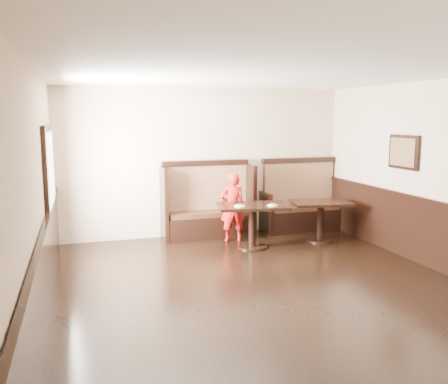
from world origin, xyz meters
name	(u,v)px	position (x,y,z in m)	size (l,w,h in m)	color
ground	(276,298)	(0.00, 0.00, 0.00)	(7.00, 7.00, 0.00)	black
room_shell	(247,243)	(-0.30, 0.28, 0.67)	(7.00, 7.00, 7.00)	beige
booth_main	(208,209)	(0.00, 3.30, 0.53)	(1.75, 0.72, 1.45)	black
booth_neighbor	(301,206)	(1.95, 3.29, 0.48)	(1.65, 0.72, 1.45)	black
table_main	(252,215)	(0.53, 2.30, 0.59)	(1.31, 0.94, 0.76)	black
table_neighbor	(321,211)	(1.90, 2.37, 0.55)	(1.16, 0.87, 0.74)	black
child	(233,207)	(0.35, 2.83, 0.63)	(0.46, 0.30, 1.26)	red
pizza_plate_left	(239,206)	(0.27, 2.21, 0.78)	(0.19, 0.19, 0.04)	white
pizza_plate_right	(272,205)	(0.83, 2.11, 0.78)	(0.18, 0.18, 0.03)	white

